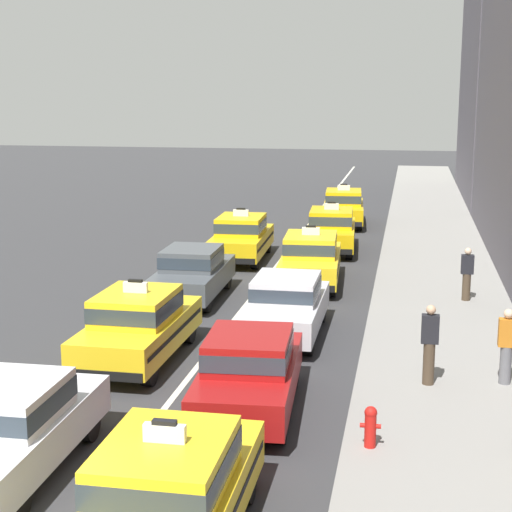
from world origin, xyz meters
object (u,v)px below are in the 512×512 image
at_px(taxi_right_fifth, 331,229).
at_px(pedestrian_by_storefront, 467,274).
at_px(sedan_left_nearest, 11,425).
at_px(taxi_right_sixth, 343,207).
at_px(sedan_left_third, 192,272).
at_px(fire_hydrant, 370,425).
at_px(taxi_right_nearest, 168,493).
at_px(pedestrian_trailing, 430,344).
at_px(taxi_left_fourth, 241,237).
at_px(taxi_left_second, 138,324).
at_px(sedan_right_second, 249,370).
at_px(pedestrian_mid_block, 507,346).
at_px(sedan_right_third, 286,304).
at_px(taxi_right_fourth, 311,258).

relative_size(taxi_right_fifth, pedestrian_by_storefront, 2.99).
distance_m(sedan_left_nearest, taxi_right_sixth, 26.38).
relative_size(sedan_left_third, fire_hydrant, 5.94).
bearing_deg(taxi_right_nearest, pedestrian_trailing, 62.82).
distance_m(taxi_left_fourth, pedestrian_trailing, 14.04).
bearing_deg(sedan_left_nearest, taxi_left_second, 88.35).
xyz_separation_m(taxi_left_fourth, fire_hydrant, (5.52, -15.73, -0.33)).
bearing_deg(sedan_right_second, pedestrian_mid_block, 22.86).
xyz_separation_m(sedan_left_third, pedestrian_by_storefront, (8.01, 0.83, 0.09)).
relative_size(sedan_right_second, pedestrian_by_storefront, 2.83).
xyz_separation_m(taxi_left_fourth, taxi_right_sixth, (3.04, 8.66, 0.00)).
xyz_separation_m(sedan_right_third, taxi_right_fourth, (-0.08, 5.72, 0.03)).
height_order(taxi_left_second, taxi_left_fourth, same).
bearing_deg(pedestrian_by_storefront, sedan_left_nearest, -122.54).
relative_size(taxi_left_second, pedestrian_trailing, 2.69).
xyz_separation_m(taxi_right_fourth, taxi_right_sixth, (0.05, 12.10, 0.00)).
distance_m(sedan_right_third, taxi_right_fourth, 5.72).
distance_m(sedan_right_third, taxi_right_sixth, 17.83).
xyz_separation_m(sedan_left_third, pedestrian_mid_block, (8.38, -6.14, 0.11)).
bearing_deg(pedestrian_by_storefront, pedestrian_trailing, -99.38).
bearing_deg(sedan_left_nearest, taxi_right_fifth, 80.71).
height_order(taxi_right_nearest, sedan_right_second, taxi_right_nearest).
bearing_deg(taxi_left_fourth, pedestrian_mid_block, -56.12).
xyz_separation_m(sedan_left_nearest, fire_hydrant, (5.68, 1.80, -0.30)).
xyz_separation_m(sedan_left_third, taxi_right_nearest, (3.28, -13.34, 0.03)).
distance_m(sedan_left_third, pedestrian_mid_block, 10.38).
relative_size(taxi_left_second, sedan_left_third, 1.05).
xyz_separation_m(sedan_left_nearest, taxi_right_fourth, (3.14, 14.08, 0.03)).
xyz_separation_m(taxi_right_fifth, pedestrian_by_storefront, (4.67, -7.43, 0.06)).
xyz_separation_m(pedestrian_by_storefront, fire_hydrant, (-2.24, -10.60, -0.39)).
xyz_separation_m(sedan_left_third, fire_hydrant, (5.78, -9.77, -0.30)).
bearing_deg(taxi_right_fourth, taxi_left_fourth, 130.92).
distance_m(sedan_right_third, fire_hydrant, 7.01).
relative_size(taxi_left_fourth, pedestrian_by_storefront, 2.96).
bearing_deg(fire_hydrant, sedan_right_second, 147.72).
height_order(taxi_left_second, sedan_right_third, taxi_left_second).
height_order(sedan_right_second, pedestrian_by_storefront, pedestrian_by_storefront).
bearing_deg(pedestrian_trailing, sedan_left_nearest, -142.73).
relative_size(sedan_right_third, taxi_right_sixth, 0.92).
bearing_deg(taxi_left_fourth, pedestrian_by_storefront, -33.47).
distance_m(sedan_left_nearest, sedan_left_third, 11.57).
relative_size(taxi_left_second, taxi_right_fourth, 0.98).
bearing_deg(taxi_left_second, taxi_right_fifth, 77.62).
bearing_deg(taxi_left_second, sedan_right_second, -38.86).
relative_size(sedan_left_nearest, taxi_left_second, 0.95).
xyz_separation_m(sedan_left_nearest, pedestrian_trailing, (6.71, 5.10, 0.16)).
relative_size(taxi_right_fourth, pedestrian_by_storefront, 2.99).
xyz_separation_m(taxi_right_nearest, pedestrian_trailing, (3.53, 6.88, 0.13)).
bearing_deg(sedan_right_second, sedan_left_third, 112.18).
height_order(sedan_right_second, sedan_right_third, same).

